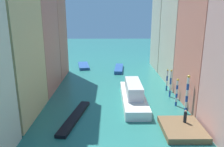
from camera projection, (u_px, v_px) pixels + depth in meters
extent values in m
plane|color=#28756B|center=(113.00, 84.00, 41.61)|extent=(154.00, 154.00, 0.00)
cube|color=#DBB77A|center=(1.00, 44.00, 26.15)|extent=(7.19, 10.05, 18.65)
cube|color=#C6705B|center=(29.00, 27.00, 35.36)|extent=(7.19, 9.56, 21.35)
cube|color=#C6705B|center=(45.00, 31.00, 44.25)|extent=(7.19, 7.74, 18.79)
cube|color=#C6705B|center=(213.00, 45.00, 30.35)|extent=(7.19, 10.55, 17.37)
cube|color=#BCB299|center=(186.00, 35.00, 40.95)|extent=(7.19, 11.08, 18.06)
cube|color=#BCB299|center=(170.00, 31.00, 51.45)|extent=(7.19, 9.52, 17.94)
cube|color=brown|center=(182.00, 129.00, 24.66)|extent=(4.49, 5.29, 0.65)
cylinder|color=black|center=(185.00, 117.00, 25.30)|extent=(0.36, 0.36, 1.28)
sphere|color=tan|center=(186.00, 111.00, 25.09)|extent=(0.26, 0.26, 0.26)
cylinder|color=#1E479E|center=(186.00, 110.00, 29.14)|extent=(0.33, 0.33, 0.83)
cylinder|color=white|center=(186.00, 105.00, 28.92)|extent=(0.33, 0.33, 0.83)
cylinder|color=#1E479E|center=(187.00, 99.00, 28.70)|extent=(0.33, 0.33, 0.83)
cylinder|color=white|center=(187.00, 93.00, 28.48)|extent=(0.33, 0.33, 0.83)
cylinder|color=#1E479E|center=(188.00, 87.00, 28.26)|extent=(0.33, 0.33, 0.83)
cylinder|color=white|center=(188.00, 81.00, 28.04)|extent=(0.33, 0.33, 0.83)
sphere|color=gold|center=(189.00, 76.00, 27.90)|extent=(0.37, 0.37, 0.37)
cylinder|color=#1E479E|center=(176.00, 104.00, 31.58)|extent=(0.29, 0.29, 0.63)
cylinder|color=white|center=(176.00, 99.00, 31.42)|extent=(0.29, 0.29, 0.63)
cylinder|color=#1E479E|center=(177.00, 95.00, 31.25)|extent=(0.29, 0.29, 0.63)
cylinder|color=white|center=(177.00, 91.00, 31.08)|extent=(0.29, 0.29, 0.63)
cylinder|color=#1E479E|center=(177.00, 87.00, 30.92)|extent=(0.29, 0.29, 0.63)
cylinder|color=white|center=(178.00, 83.00, 30.75)|extent=(0.29, 0.29, 0.63)
sphere|color=gold|center=(178.00, 80.00, 30.64)|extent=(0.32, 0.32, 0.32)
cylinder|color=#1E479E|center=(170.00, 94.00, 34.89)|extent=(0.27, 0.27, 1.05)
cylinder|color=white|center=(170.00, 87.00, 34.62)|extent=(0.27, 0.27, 1.05)
cylinder|color=#1E479E|center=(171.00, 81.00, 34.34)|extent=(0.27, 0.27, 1.05)
cylinder|color=white|center=(171.00, 75.00, 34.06)|extent=(0.27, 0.27, 1.05)
sphere|color=gold|center=(171.00, 71.00, 33.89)|extent=(0.30, 0.30, 0.30)
cylinder|color=#1E479E|center=(166.00, 88.00, 37.82)|extent=(0.26, 0.26, 0.88)
cylinder|color=white|center=(167.00, 83.00, 37.59)|extent=(0.26, 0.26, 0.88)
cylinder|color=#1E479E|center=(167.00, 78.00, 37.36)|extent=(0.26, 0.26, 0.88)
cylinder|color=white|center=(167.00, 73.00, 37.13)|extent=(0.26, 0.26, 0.88)
sphere|color=gold|center=(168.00, 70.00, 36.99)|extent=(0.28, 0.28, 0.28)
cube|color=white|center=(133.00, 98.00, 32.74)|extent=(3.27, 12.47, 1.25)
cube|color=silver|center=(134.00, 88.00, 32.33)|extent=(2.12, 6.64, 1.85)
cube|color=black|center=(75.00, 117.00, 27.67)|extent=(2.97, 9.52, 0.41)
cube|color=#234C93|center=(84.00, 66.00, 54.43)|extent=(3.60, 7.36, 0.60)
cube|color=#234C93|center=(119.00, 69.00, 51.32)|extent=(2.44, 8.03, 0.72)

